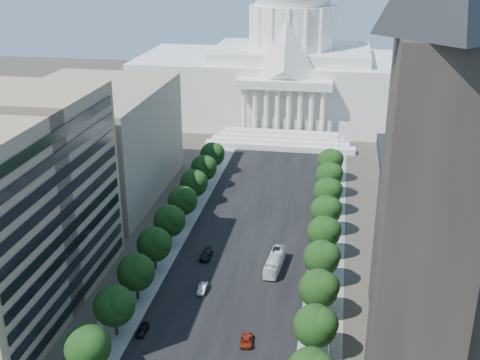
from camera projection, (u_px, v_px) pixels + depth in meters
The scene contains 32 objects.
road_asphalt at pixel (256, 218), 157.13m from camera, with size 30.00×260.00×0.01m, color black.
sidewalk_left at pixel (185, 213), 160.10m from camera, with size 8.00×260.00×0.02m, color gray.
sidewalk_right at pixel (329, 223), 154.16m from camera, with size 8.00×260.00×0.02m, color gray.
capitol at pixel (291, 70), 236.68m from camera, with size 120.00×56.00×73.00m.
office_block_left_far at pixel (92, 142), 168.26m from camera, with size 38.00×52.00×30.00m, color gray.
tree_l_b at pixel (89, 346), 96.87m from camera, with size 7.79×7.60×9.97m.
tree_l_c at pixel (116, 305), 107.87m from camera, with size 7.79×7.60×9.97m.
tree_l_d at pixel (137, 272), 118.86m from camera, with size 7.79×7.60×9.97m.
tree_l_e at pixel (155, 244), 129.85m from camera, with size 7.79×7.60×9.97m.
tree_l_f at pixel (171, 220), 140.85m from camera, with size 7.79×7.60×9.97m.
tree_l_g at pixel (184, 200), 151.84m from camera, with size 7.79×7.60×9.97m.
tree_l_h at pixel (195, 182), 162.83m from camera, with size 7.79×7.60×9.97m.
tree_l_i at pixel (205, 167), 173.83m from camera, with size 7.79×7.60×9.97m.
tree_l_j at pixel (213, 154), 184.82m from camera, with size 7.79×7.60×9.97m.
tree_r_c at pixel (317, 325), 102.24m from camera, with size 7.79×7.60×9.97m.
tree_r_d at pixel (320, 288), 113.23m from camera, with size 7.79×7.60×9.97m.
tree_r_e at pixel (323, 257), 124.22m from camera, with size 7.79×7.60×9.97m.
tree_r_f at pixel (325, 232), 135.22m from camera, with size 7.79×7.60×9.97m.
tree_r_g at pixel (327, 210), 146.21m from camera, with size 7.79×7.60×9.97m.
tree_r_h at pixel (329, 191), 157.20m from camera, with size 7.79×7.60×9.97m.
tree_r_i at pixel (330, 175), 168.20m from camera, with size 7.79×7.60×9.97m.
tree_r_j at pixel (331, 161), 179.19m from camera, with size 7.79×7.60×9.97m.
streetlight_b at pixel (326, 332), 101.49m from camera, with size 2.61×0.44×9.00m.
streetlight_c at pixel (330, 260), 124.39m from camera, with size 2.61×0.44×9.00m.
streetlight_d at pixel (334, 211), 147.29m from camera, with size 2.61×0.44×9.00m.
streetlight_e at pixel (336, 174), 170.19m from camera, with size 2.61×0.44×9.00m.
streetlight_f at pixel (337, 147), 193.10m from camera, with size 2.61×0.44×9.00m.
car_dark_a at pixel (142, 330), 110.65m from camera, with size 1.68×4.19×1.43m, color black.
car_silver at pixel (203, 288), 123.75m from camera, with size 1.54×4.43×1.46m, color #A4A7AC.
car_red at pixel (246, 340), 107.92m from camera, with size 2.19×4.74×1.32m, color maroon.
car_dark_b at pixel (206, 255), 136.84m from camera, with size 2.26×5.57×1.62m, color black.
city_bus at pixel (275, 262), 132.07m from camera, with size 2.78×11.90×3.31m, color white.
Camera 1 is at (19.84, -51.06, 67.20)m, focal length 45.00 mm.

